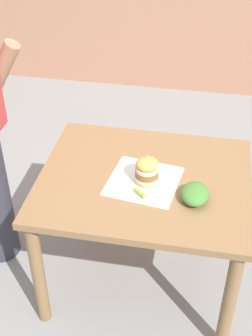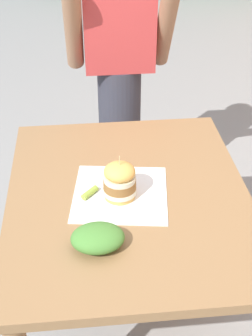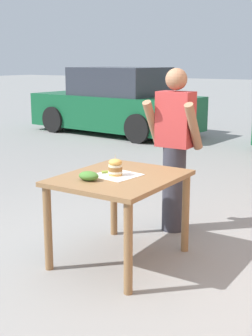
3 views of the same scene
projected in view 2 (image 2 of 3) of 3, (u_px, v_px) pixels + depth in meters
The scene contains 7 objects.
ground_plane at pixel (128, 321), 2.25m from camera, with size 80.00×80.00×0.00m, color gray.
patio_table at pixel (129, 217), 1.87m from camera, with size 0.93×1.12×0.78m.
serving_paper at pixel (120, 194), 1.79m from camera, with size 0.36×0.36×0.00m, color white.
sandwich at pixel (120, 181), 1.74m from camera, with size 0.13×0.13×0.18m.
pickle_spear at pixel (90, 193), 1.77m from camera, with size 0.02×0.02×0.08m, color #8EA83D.
side_salad at pixel (98, 238), 1.54m from camera, with size 0.18×0.14×0.08m, color #477F33.
diner_across_table at pixel (119, 69), 2.51m from camera, with size 0.55×0.35×1.69m.
Camera 2 is at (-0.15, -1.40, 1.90)m, focal length 50.00 mm.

